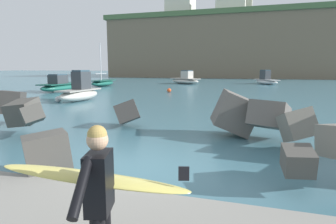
{
  "coord_description": "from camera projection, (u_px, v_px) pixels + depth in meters",
  "views": [
    {
      "loc": [
        2.86,
        -6.52,
        2.56
      ],
      "look_at": [
        0.72,
        0.5,
        1.4
      ],
      "focal_mm": 30.12,
      "sensor_mm": 36.0,
      "label": 1
    }
  ],
  "objects": [
    {
      "name": "station_building_east",
      "position": [
        181.0,
        7.0,
        78.65
      ],
      "size": [
        7.38,
        8.25,
        6.62
      ],
      "color": "silver",
      "rests_on": "headland_bluff"
    },
    {
      "name": "surfer_with_board",
      "position": [
        99.0,
        193.0,
        2.92
      ],
      "size": [
        2.11,
        1.38,
        1.78
      ],
      "color": "black",
      "rests_on": "walkway_path"
    },
    {
      "name": "boat_near_right",
      "position": [
        103.0,
        83.0,
        38.97
      ],
      "size": [
        2.13,
        5.13,
        5.81
      ],
      "color": "#1E6656",
      "rests_on": "ground"
    },
    {
      "name": "mooring_buoy_inner",
      "position": [
        58.0,
        99.0,
        21.03
      ],
      "size": [
        0.44,
        0.44,
        0.44
      ],
      "color": "silver",
      "rests_on": "ground"
    },
    {
      "name": "station_building_central",
      "position": [
        235.0,
        11.0,
        83.09
      ],
      "size": [
        6.28,
        4.5,
        5.91
      ],
      "color": "silver",
      "rests_on": "headland_bluff"
    },
    {
      "name": "station_building_annex",
      "position": [
        238.0,
        9.0,
        81.29
      ],
      "size": [
        8.38,
        5.79,
        6.62
      ],
      "color": "beige",
      "rests_on": "headland_bluff"
    },
    {
      "name": "station_building_west",
      "position": [
        231.0,
        1.0,
        71.67
      ],
      "size": [
        7.66,
        4.32,
        6.57
      ],
      "color": "silver",
      "rests_on": "headland_bluff"
    },
    {
      "name": "mooring_buoy_middle",
      "position": [
        169.0,
        90.0,
        29.34
      ],
      "size": [
        0.44,
        0.44,
        0.44
      ],
      "color": "#E54C1E",
      "rests_on": "ground"
    },
    {
      "name": "breakwater_jetty",
      "position": [
        147.0,
        115.0,
        9.26
      ],
      "size": [
        32.79,
        7.1,
        2.41
      ],
      "color": "slate",
      "rests_on": "ground"
    },
    {
      "name": "boat_mid_centre",
      "position": [
        61.0,
        86.0,
        30.52
      ],
      "size": [
        2.1,
        5.94,
        1.88
      ],
      "color": "#1E6656",
      "rests_on": "ground"
    },
    {
      "name": "boat_near_centre",
      "position": [
        266.0,
        80.0,
        43.48
      ],
      "size": [
        4.1,
        5.69,
        2.22
      ],
      "color": "white",
      "rests_on": "ground"
    },
    {
      "name": "boat_mid_left",
      "position": [
        185.0,
        80.0,
        44.35
      ],
      "size": [
        5.69,
        4.58,
        2.13
      ],
      "color": "beige",
      "rests_on": "ground"
    },
    {
      "name": "headland_bluff",
      "position": [
        250.0,
        48.0,
        79.3
      ],
      "size": [
        73.17,
        33.71,
        15.98
      ],
      "color": "#756651",
      "rests_on": "ground"
    },
    {
      "name": "boat_near_left",
      "position": [
        80.0,
        92.0,
        21.77
      ],
      "size": [
        1.73,
        4.32,
        2.37
      ],
      "color": "beige",
      "rests_on": "ground"
    },
    {
      "name": "ground_plane",
      "position": [
        136.0,
        166.0,
        7.38
      ],
      "size": [
        400.0,
        400.0,
        0.0
      ],
      "primitive_type": "plane",
      "color": "#42707F"
    }
  ]
}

